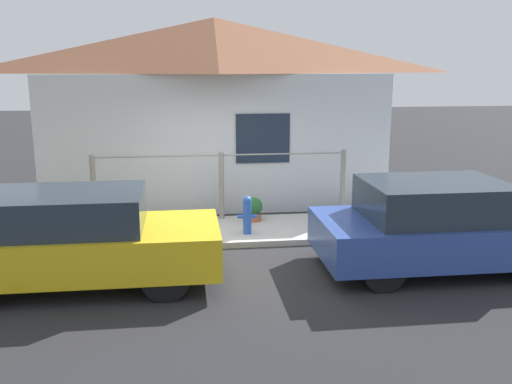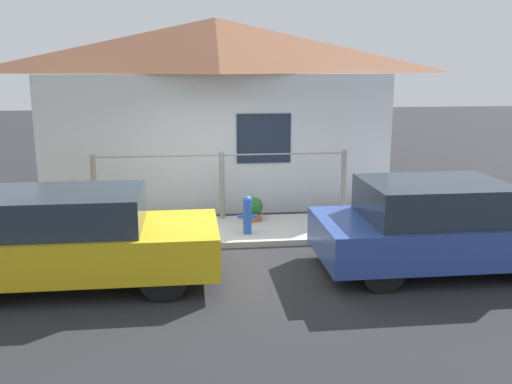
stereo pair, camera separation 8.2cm
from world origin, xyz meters
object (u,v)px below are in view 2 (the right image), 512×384
object	(u,v)px
car_left	(73,238)
potted_plant_near_hydrant	(254,209)
car_right	(439,226)
fire_hydrant	(247,214)

from	to	relation	value
car_left	potted_plant_near_hydrant	world-z (taller)	car_left
car_left	potted_plant_near_hydrant	xyz separation A→B (m)	(2.84, 2.64, -0.34)
potted_plant_near_hydrant	car_right	bearing A→B (deg)	-46.71
fire_hydrant	car_right	bearing A→B (deg)	-33.97
car_right	potted_plant_near_hydrant	bearing A→B (deg)	133.56
car_right	potted_plant_near_hydrant	world-z (taller)	car_right
car_left	fire_hydrant	bearing A→B (deg)	34.68
car_left	fire_hydrant	distance (m)	3.20
fire_hydrant	potted_plant_near_hydrant	xyz separation A→B (m)	(0.21, 0.82, -0.12)
car_right	potted_plant_near_hydrant	size ratio (longest dim) A/B	8.10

